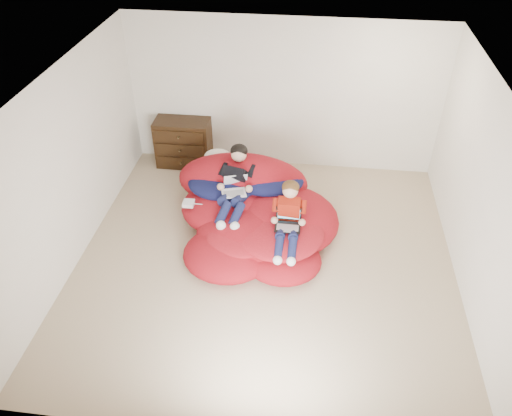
# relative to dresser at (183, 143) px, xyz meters

# --- Properties ---
(room_shell) EXTENTS (5.10, 5.10, 2.77)m
(room_shell) POSITION_rel_dresser_xyz_m (1.65, -2.26, -0.19)
(room_shell) COLOR tan
(room_shell) RESTS_ON ground
(dresser) EXTENTS (0.91, 0.52, 0.82)m
(dresser) POSITION_rel_dresser_xyz_m (0.00, 0.00, 0.00)
(dresser) COLOR black
(dresser) RESTS_ON ground
(beanbag_pile) EXTENTS (2.45, 2.33, 0.93)m
(beanbag_pile) POSITION_rel_dresser_xyz_m (1.41, -1.59, -0.15)
(beanbag_pile) COLOR #AA131C
(beanbag_pile) RESTS_ON ground
(cream_pillow) EXTENTS (0.45, 0.29, 0.29)m
(cream_pillow) POSITION_rel_dresser_xyz_m (0.75, -0.74, 0.21)
(cream_pillow) COLOR silver
(cream_pillow) RESTS_ON beanbag_pile
(older_boy) EXTENTS (0.43, 1.24, 0.70)m
(older_boy) POSITION_rel_dresser_xyz_m (1.12, -1.39, 0.26)
(older_boy) COLOR black
(older_boy) RESTS_ON beanbag_pile
(younger_boy) EXTENTS (0.31, 0.93, 0.74)m
(younger_boy) POSITION_rel_dresser_xyz_m (1.93, -2.07, 0.23)
(younger_boy) COLOR maroon
(younger_boy) RESTS_ON beanbag_pile
(laptop_white) EXTENTS (0.39, 0.43, 0.23)m
(laptop_white) POSITION_rel_dresser_xyz_m (1.12, -1.49, 0.22)
(laptop_white) COLOR silver
(laptop_white) RESTS_ON older_boy
(laptop_black) EXTENTS (0.34, 0.28, 0.25)m
(laptop_black) POSITION_rel_dresser_xyz_m (1.93, -2.08, 0.16)
(laptop_black) COLOR black
(laptop_black) RESTS_ON younger_boy
(power_adapter) EXTENTS (0.16, 0.16, 0.06)m
(power_adapter) POSITION_rel_dresser_xyz_m (0.49, -1.67, 0.01)
(power_adapter) COLOR silver
(power_adapter) RESTS_ON beanbag_pile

